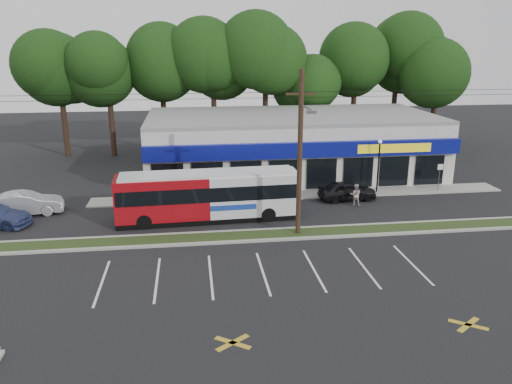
{
  "coord_description": "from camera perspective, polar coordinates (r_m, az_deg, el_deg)",
  "views": [
    {
      "loc": [
        -3.33,
        -27.18,
        11.53
      ],
      "look_at": [
        0.92,
        5.0,
        1.62
      ],
      "focal_mm": 35.0,
      "sensor_mm": 36.0,
      "label": 1
    }
  ],
  "objects": [
    {
      "name": "sidewalk",
      "position": [
        38.86,
        5.2,
        -0.28
      ],
      "size": [
        32.0,
        2.2,
        0.1
      ],
      "primitive_type": "cube",
      "color": "#9E9E93",
      "rests_on": "ground"
    },
    {
      "name": "sign_post",
      "position": [
        41.85,
        20.26,
        2.12
      ],
      "size": [
        0.45,
        0.1,
        2.23
      ],
      "color": "#59595E",
      "rests_on": "ground"
    },
    {
      "name": "car_dark",
      "position": [
        37.95,
        10.38,
        0.17
      ],
      "size": [
        4.4,
        1.95,
        1.47
      ],
      "primitive_type": "imported",
      "rotation": [
        0.0,
        0.0,
        1.62
      ],
      "color": "black",
      "rests_on": "ground"
    },
    {
      "name": "tree_line",
      "position": [
        53.77,
        0.33,
        13.66
      ],
      "size": [
        46.76,
        6.76,
        11.83
      ],
      "color": "black",
      "rests_on": "ground"
    },
    {
      "name": "curb_south",
      "position": [
        29.82,
        -0.53,
        -5.63
      ],
      "size": [
        40.0,
        0.25,
        0.14
      ],
      "primitive_type": "cube",
      "color": "#9E9E93",
      "rests_on": "ground"
    },
    {
      "name": "car_silver",
      "position": [
        37.6,
        -24.88,
        -1.22
      ],
      "size": [
        5.14,
        2.61,
        1.62
      ],
      "primitive_type": "imported",
      "rotation": [
        0.0,
        0.0,
        1.76
      ],
      "color": "#9E9FA5",
      "rests_on": "ground"
    },
    {
      "name": "lamp_post",
      "position": [
        39.73,
        13.86,
        3.59
      ],
      "size": [
        0.3,
        0.3,
        4.25
      ],
      "color": "black",
      "rests_on": "ground"
    },
    {
      "name": "ground",
      "position": [
        29.71,
        -0.5,
        -5.86
      ],
      "size": [
        120.0,
        120.0,
        0.0
      ],
      "primitive_type": "plane",
      "color": "black",
      "rests_on": "ground"
    },
    {
      "name": "strip_mall",
      "position": [
        44.87,
        4.0,
        5.52
      ],
      "size": [
        25.0,
        12.55,
        5.3
      ],
      "color": "beige",
      "rests_on": "ground"
    },
    {
      "name": "grass_strip",
      "position": [
        30.6,
        -0.73,
        -5.04
      ],
      "size": [
        40.0,
        1.6,
        0.12
      ],
      "primitive_type": "cube",
      "color": "#283917",
      "rests_on": "ground"
    },
    {
      "name": "pedestrian_a",
      "position": [
        37.62,
        0.93,
        0.46
      ],
      "size": [
        0.71,
        0.58,
        1.68
      ],
      "primitive_type": "imported",
      "rotation": [
        0.0,
        0.0,
        3.47
      ],
      "color": "beige",
      "rests_on": "ground"
    },
    {
      "name": "utility_pole",
      "position": [
        29.41,
        4.76,
        4.92
      ],
      "size": [
        50.0,
        2.77,
        10.0
      ],
      "color": "black",
      "rests_on": "ground"
    },
    {
      "name": "curb_north",
      "position": [
        31.38,
        -0.91,
        -4.44
      ],
      "size": [
        40.0,
        0.25,
        0.14
      ],
      "primitive_type": "cube",
      "color": "#9E9E93",
      "rests_on": "ground"
    },
    {
      "name": "metrobus",
      "position": [
        33.18,
        -5.45,
        -0.31
      ],
      "size": [
        12.15,
        3.06,
        3.24
      ],
      "rotation": [
        0.0,
        0.0,
        0.04
      ],
      "color": "maroon",
      "rests_on": "ground"
    },
    {
      "name": "pedestrian_b",
      "position": [
        36.76,
        11.3,
        -0.32
      ],
      "size": [
        0.93,
        0.81,
        1.62
      ],
      "primitive_type": "imported",
      "rotation": [
        0.0,
        0.0,
        2.86
      ],
      "color": "#B4A5A2",
      "rests_on": "ground"
    }
  ]
}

